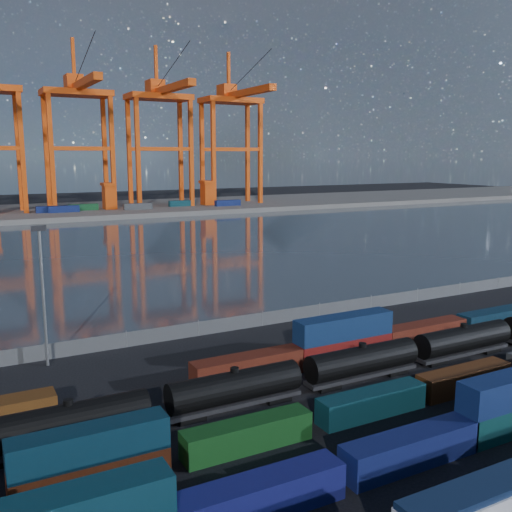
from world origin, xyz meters
name	(u,v)px	position (x,y,z in m)	size (l,w,h in m)	color
ground	(393,397)	(0.00, 0.00, 0.00)	(700.00, 700.00, 0.00)	black
harbor_water	(122,250)	(0.00, 105.00, 0.01)	(700.00, 700.00, 0.00)	#333F4B
far_quay	(56,212)	(0.00, 210.00, 1.00)	(700.00, 70.00, 2.00)	#514F4C
container_row_south	(384,446)	(-10.47, -10.73, 2.32)	(140.68, 2.55, 5.44)	#434648
container_row_mid	(236,431)	(-19.08, -2.34, 1.82)	(140.10, 2.34, 4.98)	#424548
container_row_north	(324,350)	(-0.92, 11.07, 1.67)	(141.73, 2.62, 5.58)	navy
tanker_string	(463,340)	(15.30, 4.93, 2.16)	(137.99, 3.00, 4.30)	black
waterfront_fence	(262,319)	(0.00, 28.00, 1.00)	(160.12, 0.12, 2.20)	#595B5E
yard_light_mast	(43,289)	(-30.00, 26.00, 9.30)	(1.60, 0.40, 16.60)	slate
gantry_cranes	(32,105)	(-7.50, 203.10, 43.86)	(202.52, 52.84, 71.55)	#E24A10
quay_containers	(32,210)	(-11.00, 195.46, 3.30)	(172.58, 10.99, 2.60)	navy
straddle_carriers	(53,197)	(-2.50, 200.00, 7.82)	(140.00, 7.00, 11.10)	#E24A10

